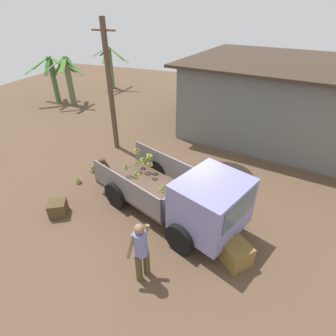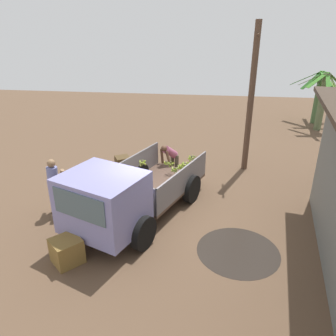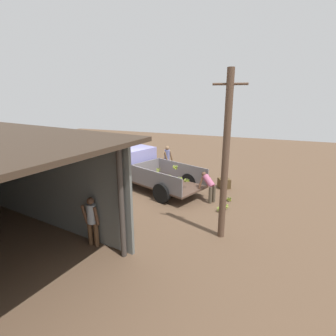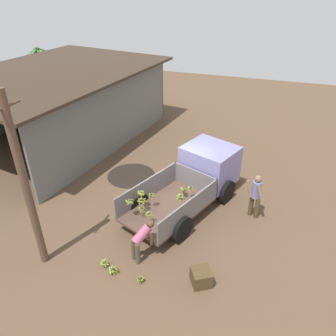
# 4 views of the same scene
# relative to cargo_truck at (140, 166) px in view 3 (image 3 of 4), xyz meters

# --- Properties ---
(ground) EXTENTS (36.00, 36.00, 0.00)m
(ground) POSITION_rel_cargo_truck_xyz_m (-0.83, 1.10, -0.99)
(ground) COLOR brown
(mud_patch_0) EXTENTS (2.01, 2.01, 0.01)m
(mud_patch_0) POSITION_rel_cargo_truck_xyz_m (0.45, 3.10, -0.99)
(mud_patch_0) COLOR black
(mud_patch_0) RESTS_ON ground
(cargo_truck) EXTENTS (5.14, 3.51, 1.86)m
(cargo_truck) POSITION_rel_cargo_truck_xyz_m (0.00, 0.00, 0.00)
(cargo_truck) COLOR brown
(cargo_truck) RESTS_ON ground
(utility_pole) EXTENTS (0.99, 0.22, 5.23)m
(utility_pole) POSITION_rel_cargo_truck_xyz_m (-4.71, 3.63, 1.66)
(utility_pole) COLOR brown
(utility_pole) RESTS_ON ground
(person_foreground_visitor) EXTENTS (0.51, 0.69, 1.68)m
(person_foreground_visitor) POSITION_rel_cargo_truck_xyz_m (-0.69, -2.04, -0.06)
(person_foreground_visitor) COLOR #4C4023
(person_foreground_visitor) RESTS_ON ground
(person_worker_loading) EXTENTS (0.82, 0.70, 1.24)m
(person_worker_loading) POSITION_rel_cargo_truck_xyz_m (-3.72, 0.90, -0.26)
(person_worker_loading) COLOR brown
(person_worker_loading) RESTS_ON ground
(person_bystander_near_shed) EXTENTS (0.58, 0.28, 1.58)m
(person_bystander_near_shed) POSITION_rel_cargo_truck_xyz_m (-1.12, 5.54, -0.12)
(person_bystander_near_shed) COLOR brown
(person_bystander_near_shed) RESTS_ON ground
(banana_bunch_on_ground_0) EXTENTS (0.24, 0.23, 0.20)m
(banana_bunch_on_ground_0) POSITION_rel_cargo_truck_xyz_m (-4.57, 0.62, -0.89)
(banana_bunch_on_ground_0) COLOR brown
(banana_bunch_on_ground_0) RESTS_ON ground
(banana_bunch_on_ground_1) EXTENTS (0.27, 0.27, 0.21)m
(banana_bunch_on_ground_1) POSITION_rel_cargo_truck_xyz_m (-4.37, 1.82, -0.88)
(banana_bunch_on_ground_1) COLOR brown
(banana_bunch_on_ground_1) RESTS_ON ground
(banana_bunch_on_ground_2) EXTENTS (0.29, 0.29, 0.21)m
(banana_bunch_on_ground_2) POSITION_rel_cargo_truck_xyz_m (-4.53, 1.47, -0.87)
(banana_bunch_on_ground_2) COLOR #423C2B
(banana_bunch_on_ground_2) RESTS_ON ground
(wooden_crate_0) EXTENTS (0.71, 0.71, 0.47)m
(wooden_crate_0) POSITION_rel_cargo_truck_xyz_m (-4.10, -0.99, -0.76)
(wooden_crate_0) COLOR #4C3920
(wooden_crate_0) RESTS_ON ground
(wooden_crate_1) EXTENTS (0.88, 0.88, 0.60)m
(wooden_crate_1) POSITION_rel_cargo_truck_xyz_m (1.35, -0.86, -0.69)
(wooden_crate_1) COLOR brown
(wooden_crate_1) RESTS_ON ground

